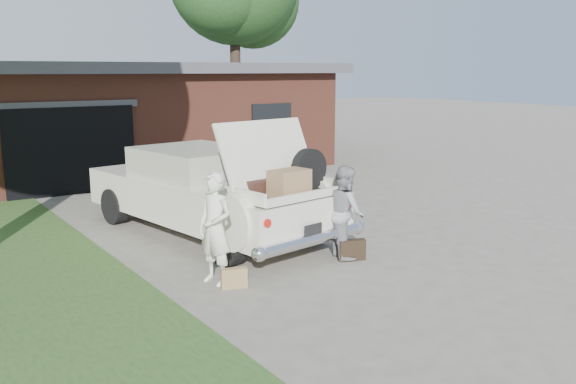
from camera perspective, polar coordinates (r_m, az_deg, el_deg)
ground at (r=9.97m, az=1.98°, el=-6.77°), size 90.00×90.00×0.00m
house at (r=20.24m, az=-15.53°, el=6.91°), size 12.80×7.80×3.30m
sedan at (r=11.71m, az=-7.39°, el=0.13°), size 3.00×5.96×2.27m
woman_left at (r=8.95m, az=-6.84°, el=-3.40°), size 0.55×0.69×1.67m
woman_right at (r=10.20m, az=5.36°, el=-1.84°), size 0.80×0.91×1.56m
suitcase_left at (r=8.91m, az=-5.08°, el=-8.04°), size 0.40×0.23×0.29m
suitcase_right at (r=10.18m, az=5.99°, el=-5.42°), size 0.47×0.29×0.35m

